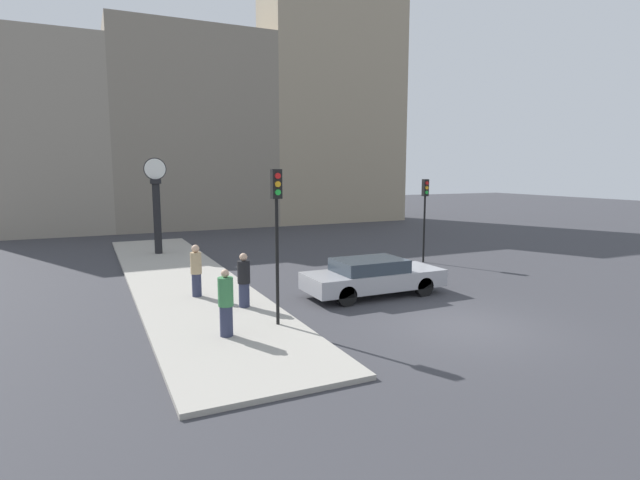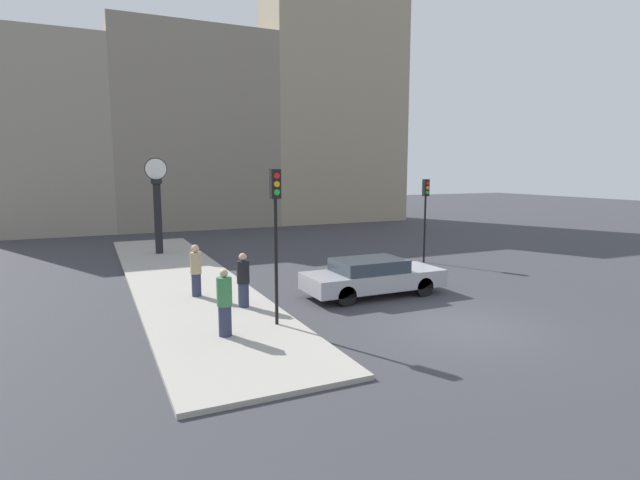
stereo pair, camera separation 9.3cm
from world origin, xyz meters
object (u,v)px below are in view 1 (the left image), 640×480
object	(u,v)px
sedan_car	(373,276)
pedestrian_tan_coat	(196,271)
traffic_light_far	(425,203)
pedestrian_black_jacket	(244,280)
street_clock	(157,208)
traffic_light_near	(277,215)
pedestrian_green_hoodie	(226,303)

from	to	relation	value
sedan_car	pedestrian_tan_coat	world-z (taller)	pedestrian_tan_coat
traffic_light_far	pedestrian_black_jacket	xyz separation A→B (m)	(-9.73, -4.19, -1.79)
sedan_car	pedestrian_tan_coat	xyz separation A→B (m)	(-5.49, 1.94, 0.31)
sedan_car	street_clock	xyz separation A→B (m)	(-5.49, 11.27, 1.72)
traffic_light_near	street_clock	xyz separation A→B (m)	(-1.36, 13.24, -0.66)
street_clock	traffic_light_near	bearing A→B (deg)	-84.15
sedan_car	pedestrian_black_jacket	xyz separation A→B (m)	(-4.45, 0.07, 0.27)
traffic_light_far	street_clock	distance (m)	12.85
traffic_light_near	sedan_car	bearing A→B (deg)	25.56
street_clock	pedestrian_black_jacket	bearing A→B (deg)	-84.71
sedan_car	street_clock	world-z (taller)	street_clock
pedestrian_green_hoodie	pedestrian_tan_coat	world-z (taller)	pedestrian_tan_coat
pedestrian_green_hoodie	pedestrian_tan_coat	xyz separation A→B (m)	(0.13, 4.27, 0.02)
traffic_light_near	street_clock	distance (m)	13.33
sedan_car	traffic_light_far	bearing A→B (deg)	38.89
traffic_light_near	pedestrian_green_hoodie	world-z (taller)	traffic_light_near
pedestrian_black_jacket	pedestrian_tan_coat	bearing A→B (deg)	118.93
sedan_car	pedestrian_black_jacket	distance (m)	4.46
street_clock	pedestrian_tan_coat	bearing A→B (deg)	-90.00
pedestrian_tan_coat	street_clock	bearing A→B (deg)	90.00
traffic_light_far	pedestrian_tan_coat	xyz separation A→B (m)	(-10.77, -2.31, -1.74)
traffic_light_near	pedestrian_black_jacket	bearing A→B (deg)	98.90
pedestrian_tan_coat	pedestrian_black_jacket	xyz separation A→B (m)	(1.04, -1.88, -0.04)
pedestrian_tan_coat	traffic_light_far	bearing A→B (deg)	12.12
traffic_light_near	pedestrian_black_jacket	size ratio (longest dim) A/B	2.51
traffic_light_far	pedestrian_black_jacket	bearing A→B (deg)	-156.70
pedestrian_black_jacket	sedan_car	bearing A→B (deg)	-0.85
pedestrian_green_hoodie	pedestrian_tan_coat	distance (m)	4.27
traffic_light_near	pedestrian_green_hoodie	size ratio (longest dim) A/B	2.44
traffic_light_near	pedestrian_tan_coat	xyz separation A→B (m)	(-1.36, 3.92, -2.07)
traffic_light_near	pedestrian_green_hoodie	xyz separation A→B (m)	(-1.49, -0.35, -2.09)
sedan_car	street_clock	size ratio (longest dim) A/B	1.02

